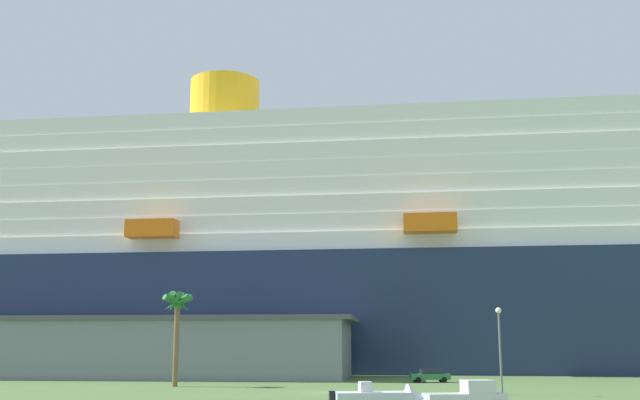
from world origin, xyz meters
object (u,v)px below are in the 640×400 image
(street_lamp, at_px, (500,338))
(parked_car_yellow_taxi, at_px, (124,374))
(cruise_ship, at_px, (429,268))
(parked_car_green_wagon, at_px, (430,375))
(pickup_truck, at_px, (468,397))
(palm_tree, at_px, (177,311))
(small_boat_on_trailer, at_px, (383,399))

(street_lamp, xyz_separation_m, parked_car_yellow_taxi, (-43.21, 23.89, -4.39))
(cruise_ship, distance_m, parked_car_yellow_taxi, 57.46)
(street_lamp, relative_size, parked_car_green_wagon, 1.62)
(pickup_truck, bearing_deg, parked_car_yellow_taxi, 132.65)
(street_lamp, height_order, parked_car_green_wagon, street_lamp)
(cruise_ship, xyz_separation_m, parked_car_green_wagon, (-3.65, -37.15, -16.75))
(pickup_truck, distance_m, palm_tree, 40.75)
(palm_tree, height_order, parked_car_yellow_taxi, palm_tree)
(small_boat_on_trailer, xyz_separation_m, street_lamp, (11.41, 18.27, 4.26))
(small_boat_on_trailer, relative_size, palm_tree, 0.71)
(pickup_truck, xyz_separation_m, parked_car_yellow_taxi, (-37.72, 40.95, -0.21))
(small_boat_on_trailer, relative_size, parked_car_green_wagon, 1.49)
(street_lamp, distance_m, parked_car_yellow_taxi, 49.57)
(parked_car_green_wagon, bearing_deg, palm_tree, -160.40)
(parked_car_yellow_taxi, bearing_deg, cruise_ship, 39.77)
(street_lamp, relative_size, parked_car_yellow_taxi, 1.77)
(cruise_ship, height_order, parked_car_yellow_taxi, cruise_ship)
(parked_car_yellow_taxi, bearing_deg, small_boat_on_trailer, -52.98)
(palm_tree, xyz_separation_m, parked_car_yellow_taxi, (-9.68, 12.28, -7.45))
(small_boat_on_trailer, bearing_deg, street_lamp, 58.01)
(cruise_ship, xyz_separation_m, small_boat_on_trailer, (-10.45, -77.33, -16.62))
(street_lamp, bearing_deg, parked_car_yellow_taxi, 151.06)
(cruise_ship, bearing_deg, palm_tree, -124.46)
(small_boat_on_trailer, height_order, street_lamp, street_lamp)
(pickup_truck, relative_size, parked_car_green_wagon, 1.18)
(street_lamp, xyz_separation_m, parked_car_green_wagon, (-4.61, 21.91, -4.39))
(cruise_ship, relative_size, parked_car_green_wagon, 59.97)
(cruise_ship, relative_size, small_boat_on_trailer, 40.32)
(parked_car_green_wagon, bearing_deg, pickup_truck, -91.29)
(palm_tree, bearing_deg, small_boat_on_trailer, -53.50)
(palm_tree, bearing_deg, cruise_ship, 55.54)
(cruise_ship, xyz_separation_m, pickup_truck, (-4.52, -76.11, -16.54))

